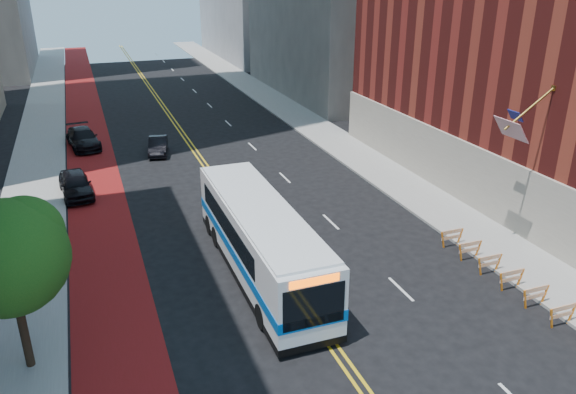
# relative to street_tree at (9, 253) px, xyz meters

# --- Properties ---
(sidewalk_left) EXTENTS (4.00, 140.00, 0.15)m
(sidewalk_left) POSITION_rel_street_tree_xyz_m (-0.76, 23.96, -4.84)
(sidewalk_left) COLOR gray
(sidewalk_left) RESTS_ON ground
(sidewalk_right) EXTENTS (4.00, 140.00, 0.15)m
(sidewalk_right) POSITION_rel_street_tree_xyz_m (23.24, 23.96, -4.84)
(sidewalk_right) COLOR gray
(sidewalk_right) RESTS_ON ground
(bus_lane_paint) EXTENTS (3.60, 140.00, 0.01)m
(bus_lane_paint) POSITION_rel_street_tree_xyz_m (3.14, 23.96, -4.91)
(bus_lane_paint) COLOR maroon
(bus_lane_paint) RESTS_ON ground
(center_line_inner) EXTENTS (0.14, 140.00, 0.01)m
(center_line_inner) POSITION_rel_street_tree_xyz_m (11.06, 23.96, -4.91)
(center_line_inner) COLOR gold
(center_line_inner) RESTS_ON ground
(center_line_outer) EXTENTS (0.14, 140.00, 0.01)m
(center_line_outer) POSITION_rel_street_tree_xyz_m (11.42, 23.96, -4.91)
(center_line_outer) COLOR gold
(center_line_outer) RESTS_ON ground
(lane_dashes) EXTENTS (0.14, 98.20, 0.01)m
(lane_dashes) POSITION_rel_street_tree_xyz_m (16.04, 31.96, -4.90)
(lane_dashes) COLOR silver
(lane_dashes) RESTS_ON ground
(construction_barriers) EXTENTS (1.42, 10.91, 1.00)m
(construction_barriers) POSITION_rel_street_tree_xyz_m (20.84, -2.62, -4.24)
(construction_barriers) COLOR orange
(construction_barriers) RESTS_ON ground
(street_tree) EXTENTS (4.20, 4.20, 6.70)m
(street_tree) POSITION_rel_street_tree_xyz_m (0.00, 0.00, 0.00)
(street_tree) COLOR black
(street_tree) RESTS_ON sidewalk_left
(transit_bus) EXTENTS (2.95, 13.35, 3.67)m
(transit_bus) POSITION_rel_street_tree_xyz_m (10.29, 3.76, -3.00)
(transit_bus) COLOR silver
(transit_bus) RESTS_ON ground
(car_a) EXTENTS (2.38, 4.89, 1.61)m
(car_a) POSITION_rel_street_tree_xyz_m (1.94, 17.59, -4.11)
(car_a) COLOR black
(car_a) RESTS_ON ground
(car_b) EXTENTS (2.15, 4.24, 1.33)m
(car_b) POSITION_rel_street_tree_xyz_m (8.36, 24.81, -4.24)
(car_b) COLOR black
(car_b) RESTS_ON ground
(car_c) EXTENTS (2.94, 5.68, 1.57)m
(car_c) POSITION_rel_street_tree_xyz_m (2.73, 28.68, -4.12)
(car_c) COLOR black
(car_c) RESTS_ON ground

